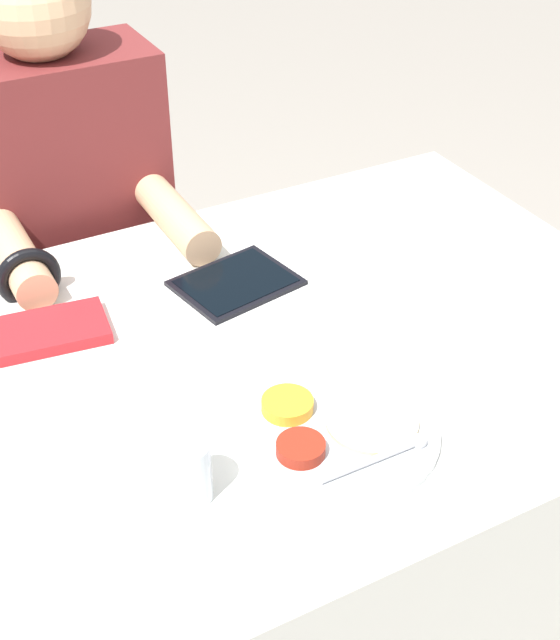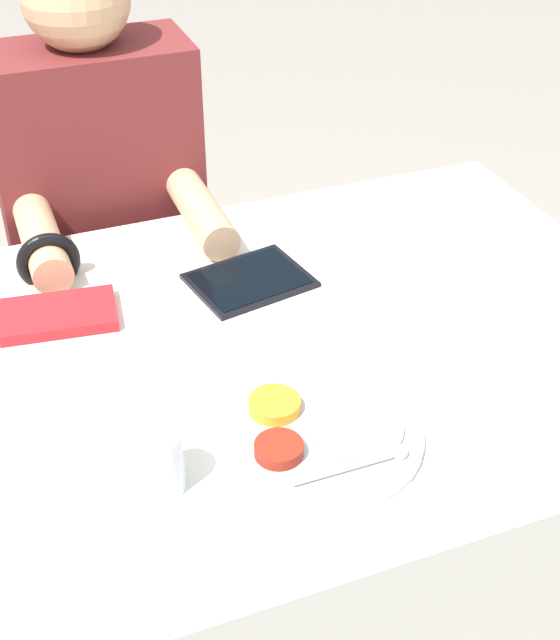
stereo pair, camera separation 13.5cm
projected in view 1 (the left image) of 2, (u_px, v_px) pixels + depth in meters
ground_plane at (275, 621)px, 1.82m from camera, size 12.00×12.00×0.00m
dining_table at (275, 501)px, 1.61m from camera, size 1.29×0.91×0.71m
thali_tray at (333, 430)px, 1.23m from camera, size 0.29×0.29×0.03m
red_notebook at (48, 332)px, 1.41m from camera, size 0.20×0.14×0.02m
tablet_device at (236, 283)px, 1.54m from camera, size 0.22×0.19×0.01m
person_diner at (76, 265)px, 1.86m from camera, size 0.40×0.46×1.20m
drinking_glass at (188, 471)px, 1.12m from camera, size 0.06×0.06×0.09m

